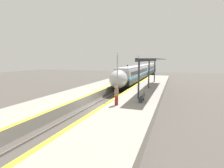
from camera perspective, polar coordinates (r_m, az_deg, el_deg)
ground_plane at (r=19.87m, az=-4.74°, el=-7.42°), size 120.00×120.00×0.00m
rail_left at (r=20.15m, az=-6.62°, el=-7.01°), size 0.08×90.00×0.15m
rail_right at (r=19.57m, az=-2.81°, el=-7.41°), size 0.08×90.00×0.15m
train at (r=45.30m, az=9.62°, el=4.01°), size 2.79×42.58×3.90m
platform_right at (r=18.46m, az=7.05°, el=-7.07°), size 4.90×64.00×0.99m
platform_left at (r=21.65m, az=-14.36°, el=-5.02°), size 4.57×64.00×0.99m
platform_bench at (r=18.15m, az=9.90°, el=-4.27°), size 0.44×1.58×0.89m
person_waiting at (r=16.52m, az=1.47°, el=-3.72°), size 0.36×0.23×1.79m
railway_signal at (r=40.97m, az=5.05°, el=4.03°), size 0.28×0.28×4.03m
lamppost_near at (r=18.52m, az=1.75°, el=3.69°), size 0.36×0.20×5.04m
lamppost_mid at (r=29.37m, az=8.59°, el=5.18°), size 0.36×0.20×5.04m
station_canopy at (r=26.62m, az=13.29°, el=7.43°), size 2.02×18.50×4.42m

